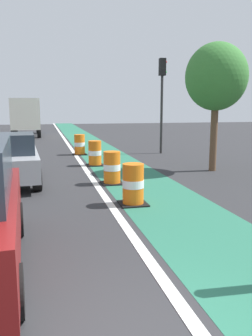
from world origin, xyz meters
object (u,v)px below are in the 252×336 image
object	(u,v)px
parked_sedan_second	(9,159)
traffic_barrel_front	(133,185)
traffic_barrel_far	(80,145)
traffic_barrel_back	(95,153)
traffic_barrel_mid	(112,168)
traffic_light_corner	(162,89)
delivery_truck_down_block	(26,115)
street_tree_sidewalk	(216,78)

from	to	relation	value
parked_sedan_second	traffic_barrel_front	distance (m)	4.74
traffic_barrel_front	traffic_barrel_far	distance (m)	10.01
traffic_barrel_front	traffic_barrel_far	world-z (taller)	same
traffic_barrel_back	traffic_barrel_far	distance (m)	3.66
traffic_barrel_mid	traffic_light_corner	world-z (taller)	traffic_light_corner
traffic_barrel_mid	delivery_truck_down_block	xyz separation A→B (m)	(-3.61, 20.88, 1.31)
traffic_barrel_far	delivery_truck_down_block	xyz separation A→B (m)	(-3.30, 13.45, 1.31)
parked_sedan_second	street_tree_sidewalk	distance (m)	8.28
delivery_truck_down_block	street_tree_sidewalk	bearing A→B (deg)	-67.56
traffic_barrel_far	delivery_truck_down_block	size ratio (longest dim) A/B	0.14
traffic_barrel_back	traffic_barrel_front	bearing A→B (deg)	-89.36
traffic_barrel_back	parked_sedan_second	bearing A→B (deg)	-137.41
traffic_barrel_mid	traffic_barrel_far	world-z (taller)	same
traffic_barrel_front	traffic_barrel_back	size ratio (longest dim) A/B	1.00
street_tree_sidewalk	traffic_barrel_back	bearing A→B (deg)	152.20
traffic_barrel_mid	street_tree_sidewalk	xyz separation A→B (m)	(4.43, 1.43, 3.14)
traffic_barrel_back	delivery_truck_down_block	world-z (taller)	delivery_truck_down_block
traffic_barrel_back	delivery_truck_down_block	bearing A→B (deg)	101.85
traffic_barrel_mid	traffic_barrel_back	world-z (taller)	same
street_tree_sidewalk	delivery_truck_down_block	bearing A→B (deg)	112.44
traffic_barrel_back	traffic_barrel_far	world-z (taller)	same
traffic_barrel_mid	street_tree_sidewalk	distance (m)	5.61
delivery_truck_down_block	parked_sedan_second	bearing A→B (deg)	-89.19
traffic_barrel_mid	traffic_barrel_back	xyz separation A→B (m)	(-0.02, 3.77, 0.00)
delivery_truck_down_block	street_tree_sidewalk	xyz separation A→B (m)	(8.03, -19.45, 1.82)
traffic_barrel_front	traffic_barrel_back	bearing A→B (deg)	90.64
traffic_light_corner	street_tree_sidewalk	bearing A→B (deg)	-87.28
traffic_barrel_back	street_tree_sidewalk	size ratio (longest dim) A/B	0.22
traffic_barrel_front	delivery_truck_down_block	size ratio (longest dim) A/B	0.14
delivery_truck_down_block	street_tree_sidewalk	distance (m)	21.12
traffic_barrel_mid	traffic_barrel_far	bearing A→B (deg)	92.33
traffic_barrel_front	traffic_barrel_far	size ratio (longest dim) A/B	1.00
traffic_barrel_mid	street_tree_sidewalk	size ratio (longest dim) A/B	0.22
traffic_barrel_mid	traffic_barrel_back	distance (m)	3.77
traffic_barrel_front	street_tree_sidewalk	world-z (taller)	street_tree_sidewalk
delivery_truck_down_block	traffic_light_corner	size ratio (longest dim) A/B	1.50
traffic_barrel_far	street_tree_sidewalk	distance (m)	8.25
traffic_barrel_mid	traffic_light_corner	size ratio (longest dim) A/B	0.21
traffic_barrel_far	delivery_truck_down_block	bearing A→B (deg)	103.80
traffic_barrel_mid	traffic_light_corner	bearing A→B (deg)	59.13
traffic_barrel_far	street_tree_sidewalk	bearing A→B (deg)	-51.74
traffic_light_corner	parked_sedan_second	bearing A→B (deg)	-140.22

